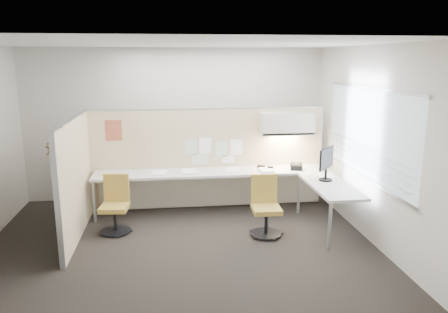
{
  "coord_description": "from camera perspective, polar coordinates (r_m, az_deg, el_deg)",
  "views": [
    {
      "loc": [
        -0.11,
        -5.88,
        2.62
      ],
      "look_at": [
        0.73,
        0.8,
        1.09
      ],
      "focal_mm": 35.0,
      "sensor_mm": 36.0,
      "label": 1
    }
  ],
  "objects": [
    {
      "name": "partition_back",
      "position": [
        7.71,
        -2.1,
        -0.28
      ],
      "size": [
        4.1,
        0.06,
        1.75
      ],
      "primitive_type": "cube",
      "color": "#C8B48A",
      "rests_on": "floor"
    },
    {
      "name": "partition_left",
      "position": [
        6.76,
        -18.82,
        -2.85
      ],
      "size": [
        0.06,
        2.2,
        1.75
      ],
      "primitive_type": "cube",
      "color": "#C8B48A",
      "rests_on": "floor"
    },
    {
      "name": "paper_stack_2",
      "position": [
        7.5,
        1.06,
        -1.74
      ],
      "size": [
        0.27,
        0.33,
        0.02
      ],
      "primitive_type": "cube",
      "rotation": [
        0.0,
        0.0,
        -0.14
      ],
      "color": "white",
      "rests_on": "desk"
    },
    {
      "name": "paper_stack_3",
      "position": [
        7.48,
        5.59,
        -1.77
      ],
      "size": [
        0.23,
        0.3,
        0.03
      ],
      "primitive_type": "cube",
      "rotation": [
        0.0,
        0.0,
        -0.01
      ],
      "color": "white",
      "rests_on": "desk"
    },
    {
      "name": "wall_back",
      "position": [
        8.22,
        -6.37,
        4.19
      ],
      "size": [
        5.5,
        0.02,
        2.8
      ],
      "primitive_type": "cube",
      "color": "beige",
      "rests_on": "ground"
    },
    {
      "name": "phone",
      "position": [
        7.63,
        9.39,
        -1.31
      ],
      "size": [
        0.25,
        0.24,
        0.12
      ],
      "rotation": [
        0.0,
        0.0,
        -0.27
      ],
      "color": "black",
      "rests_on": "desk"
    },
    {
      "name": "floor",
      "position": [
        6.44,
        -5.7,
        -11.3
      ],
      "size": [
        5.5,
        4.5,
        0.01
      ],
      "primitive_type": "cube",
      "color": "black",
      "rests_on": "ground"
    },
    {
      "name": "chair_left",
      "position": [
        6.9,
        -14.0,
        -6.3
      ],
      "size": [
        0.46,
        0.47,
        0.87
      ],
      "rotation": [
        0.0,
        0.0,
        -0.12
      ],
      "color": "black",
      "rests_on": "floor"
    },
    {
      "name": "desk",
      "position": [
        7.37,
        1.2,
        -3.09
      ],
      "size": [
        4.0,
        2.07,
        0.73
      ],
      "color": "beige",
      "rests_on": "floor"
    },
    {
      "name": "paper_stack_0",
      "position": [
        7.37,
        -8.5,
        -2.09
      ],
      "size": [
        0.28,
        0.34,
        0.02
      ],
      "primitive_type": "cube",
      "rotation": [
        0.0,
        0.0,
        -0.19
      ],
      "color": "white",
      "rests_on": "desk"
    },
    {
      "name": "wall_right",
      "position": [
        6.66,
        18.41,
        1.59
      ],
      "size": [
        0.02,
        4.5,
        2.8
      ],
      "primitive_type": "cube",
      "color": "beige",
      "rests_on": "ground"
    },
    {
      "name": "pinned_papers",
      "position": [
        7.65,
        -1.5,
        0.83
      ],
      "size": [
        1.01,
        0.0,
        0.47
      ],
      "color": "#8CBF8C",
      "rests_on": "partition_back"
    },
    {
      "name": "poster",
      "position": [
        7.6,
        -14.23,
        3.33
      ],
      "size": [
        0.28,
        0.0,
        0.35
      ],
      "primitive_type": "cube",
      "color": "#EF4D1E",
      "rests_on": "partition_back"
    },
    {
      "name": "overhead_bin",
      "position": [
        7.63,
        8.18,
        4.31
      ],
      "size": [
        0.9,
        0.36,
        0.38
      ],
      "primitive_type": "cube",
      "color": "beige",
      "rests_on": "partition_back"
    },
    {
      "name": "paper_stack_1",
      "position": [
        7.36,
        -4.65,
        -1.98
      ],
      "size": [
        0.23,
        0.3,
        0.04
      ],
      "primitive_type": "cube",
      "rotation": [
        0.0,
        0.0,
        0.0
      ],
      "color": "white",
      "rests_on": "desk"
    },
    {
      "name": "chair_right",
      "position": [
        6.62,
        5.45,
        -6.69
      ],
      "size": [
        0.47,
        0.47,
        0.89
      ],
      "rotation": [
        0.0,
        0.0,
        -0.03
      ],
      "color": "black",
      "rests_on": "floor"
    },
    {
      "name": "ceiling",
      "position": [
        5.89,
        -6.32,
        14.54
      ],
      "size": [
        5.5,
        4.5,
        0.01
      ],
      "primitive_type": "cube",
      "color": "white",
      "rests_on": "wall_back"
    },
    {
      "name": "paper_stack_4",
      "position": [
        7.28,
        12.99,
        -2.5
      ],
      "size": [
        0.28,
        0.34,
        0.02
      ],
      "primitive_type": "cube",
      "rotation": [
        0.0,
        0.0,
        0.18
      ],
      "color": "white",
      "rests_on": "desk"
    },
    {
      "name": "stapler",
      "position": [
        7.66,
        4.89,
        -1.34
      ],
      "size": [
        0.14,
        0.1,
        0.05
      ],
      "primitive_type": "cube",
      "rotation": [
        0.0,
        0.0,
        -0.43
      ],
      "color": "black",
      "rests_on": "desk"
    },
    {
      "name": "coat_hook",
      "position": [
        5.89,
        -21.51,
        0.11
      ],
      "size": [
        0.18,
        0.45,
        1.36
      ],
      "color": "silver",
      "rests_on": "partition_left"
    },
    {
      "name": "task_light_strip",
      "position": [
        7.66,
        8.14,
        2.75
      ],
      "size": [
        0.6,
        0.06,
        0.02
      ],
      "primitive_type": "cube",
      "color": "#FFEABF",
      "rests_on": "overhead_bin"
    },
    {
      "name": "window_pane",
      "position": [
        6.62,
        18.31,
        2.86
      ],
      "size": [
        0.01,
        2.8,
        1.3
      ],
      "primitive_type": "cube",
      "color": "#9DA7B7",
      "rests_on": "wall_right"
    },
    {
      "name": "wall_front",
      "position": [
        3.83,
        -5.18,
        -5.78
      ],
      "size": [
        5.5,
        0.02,
        2.8
      ],
      "primitive_type": "cube",
      "color": "beige",
      "rests_on": "ground"
    },
    {
      "name": "tape_dispenser",
      "position": [
        7.57,
        6.08,
        -1.5
      ],
      "size": [
        0.11,
        0.09,
        0.06
      ],
      "primitive_type": "cube",
      "rotation": [
        0.0,
        0.0,
        -0.36
      ],
      "color": "black",
      "rests_on": "desk"
    },
    {
      "name": "monitor",
      "position": [
        6.98,
        13.22,
        -0.7
      ],
      "size": [
        0.35,
        0.39,
        0.52
      ],
      "rotation": [
        0.0,
        0.0,
        0.84
      ],
      "color": "black",
      "rests_on": "desk"
    }
  ]
}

